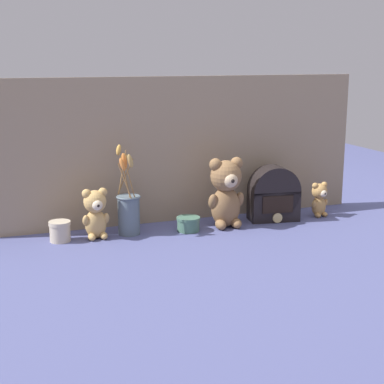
% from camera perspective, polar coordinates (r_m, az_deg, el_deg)
% --- Properties ---
extents(ground_plane, '(4.00, 4.00, 0.00)m').
position_cam_1_polar(ground_plane, '(2.41, 0.16, -3.69)').
color(ground_plane, '#4C5184').
extents(backdrop_wall, '(1.63, 0.02, 0.61)m').
position_cam_1_polar(backdrop_wall, '(2.49, -1.16, 4.13)').
color(backdrop_wall, gray).
rests_on(backdrop_wall, ground).
extents(teddy_bear_large, '(0.16, 0.15, 0.29)m').
position_cam_1_polar(teddy_bear_large, '(2.42, 3.31, 0.09)').
color(teddy_bear_large, olive).
rests_on(teddy_bear_large, ground).
extents(teddy_bear_medium, '(0.11, 0.10, 0.20)m').
position_cam_1_polar(teddy_bear_medium, '(2.30, -9.34, -1.98)').
color(teddy_bear_medium, tan).
rests_on(teddy_bear_medium, ground).
extents(teddy_bear_small, '(0.08, 0.08, 0.15)m').
position_cam_1_polar(teddy_bear_small, '(2.65, 12.26, -0.63)').
color(teddy_bear_small, tan).
rests_on(teddy_bear_small, ground).
extents(flower_vase, '(0.10, 0.17, 0.36)m').
position_cam_1_polar(flower_vase, '(2.34, -6.18, -1.71)').
color(flower_vase, slate).
rests_on(flower_vase, ground).
extents(vintage_radio, '(0.22, 0.14, 0.24)m').
position_cam_1_polar(vintage_radio, '(2.55, 7.93, -0.39)').
color(vintage_radio, black).
rests_on(vintage_radio, ground).
extents(decorative_tin_tall, '(0.08, 0.08, 0.08)m').
position_cam_1_polar(decorative_tin_tall, '(2.31, -12.69, -3.72)').
color(decorative_tin_tall, beige).
rests_on(decorative_tin_tall, ground).
extents(decorative_tin_short, '(0.10, 0.10, 0.06)m').
position_cam_1_polar(decorative_tin_short, '(2.38, -0.36, -3.11)').
color(decorative_tin_short, '#47705B').
rests_on(decorative_tin_short, ground).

